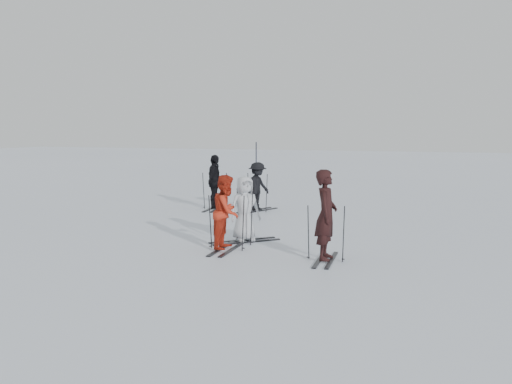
# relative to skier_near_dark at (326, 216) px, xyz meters

# --- Properties ---
(ground) EXTENTS (120.00, 120.00, 0.00)m
(ground) POSITION_rel_skier_near_dark_xyz_m (-2.93, 2.48, -0.96)
(ground) COLOR silver
(ground) RESTS_ON ground
(skier_near_dark) EXTENTS (0.53, 0.75, 1.92)m
(skier_near_dark) POSITION_rel_skier_near_dark_xyz_m (0.00, 0.00, 0.00)
(skier_near_dark) COLOR black
(skier_near_dark) RESTS_ON ground
(skier_red) EXTENTS (0.72, 0.89, 1.72)m
(skier_red) POSITION_rel_skier_near_dark_xyz_m (-2.43, 0.27, -0.10)
(skier_red) COLOR #B32714
(skier_red) RESTS_ON ground
(skier_grey) EXTENTS (0.92, 0.92, 1.61)m
(skier_grey) POSITION_rel_skier_near_dark_xyz_m (-2.39, 1.28, -0.15)
(skier_grey) COLOR #B4B9BE
(skier_grey) RESTS_ON ground
(skier_uphill_left) EXTENTS (0.60, 1.15, 1.88)m
(skier_uphill_left) POSITION_rel_skier_near_dark_xyz_m (-5.57, 6.32, -0.02)
(skier_uphill_left) COLOR black
(skier_uphill_left) RESTS_ON ground
(skier_uphill_far) EXTENTS (0.93, 1.20, 1.64)m
(skier_uphill_far) POSITION_rel_skier_near_dark_xyz_m (-4.02, 6.48, -0.14)
(skier_uphill_far) COLOR black
(skier_uphill_far) RESTS_ON ground
(skis_near_dark) EXTENTS (1.77, 1.06, 1.23)m
(skis_near_dark) POSITION_rel_skier_near_dark_xyz_m (0.00, 0.00, -0.35)
(skis_near_dark) COLOR black
(skis_near_dark) RESTS_ON ground
(skis_red) EXTENTS (1.88, 1.11, 1.32)m
(skis_red) POSITION_rel_skier_near_dark_xyz_m (-2.43, 0.27, -0.30)
(skis_red) COLOR black
(skis_red) RESTS_ON ground
(skis_grey) EXTENTS (2.01, 1.99, 1.35)m
(skis_grey) POSITION_rel_skier_near_dark_xyz_m (-2.39, 1.28, -0.29)
(skis_grey) COLOR black
(skis_grey) RESTS_ON ground
(skis_uphill_left) EXTENTS (1.93, 1.19, 1.33)m
(skis_uphill_left) POSITION_rel_skier_near_dark_xyz_m (-5.57, 6.32, -0.30)
(skis_uphill_left) COLOR black
(skis_uphill_left) RESTS_ON ground
(skis_uphill_far) EXTENTS (2.04, 1.52, 1.33)m
(skis_uphill_far) POSITION_rel_skier_near_dark_xyz_m (-4.02, 6.48, -0.30)
(skis_uphill_far) COLOR black
(skis_uphill_far) RESTS_ON ground
(piste_marker) EXTENTS (0.06, 0.06, 2.20)m
(piste_marker) POSITION_rel_skier_near_dark_xyz_m (-6.57, 13.00, 0.14)
(piste_marker) COLOR black
(piste_marker) RESTS_ON ground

